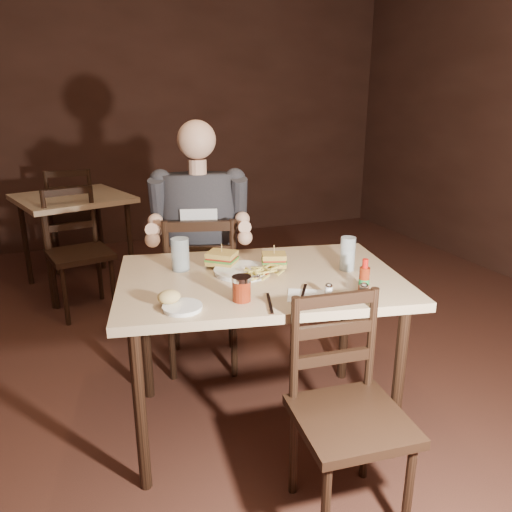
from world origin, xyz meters
name	(u,v)px	position (x,y,z in m)	size (l,w,h in m)	color
room_shell	(220,133)	(0.00, 0.00, 1.40)	(7.00, 7.00, 7.00)	#331812
main_table	(260,292)	(0.18, 0.03, 0.69)	(1.38, 1.06, 0.77)	tan
bg_table	(73,207)	(-0.53, 2.29, 0.68)	(1.00, 1.00, 0.77)	tan
chair_far	(202,290)	(0.09, 0.70, 0.46)	(0.43, 0.47, 0.93)	black
chair_near	(351,419)	(0.28, -0.61, 0.42)	(0.39, 0.43, 0.85)	black
bg_chair_far	(73,218)	(-0.53, 2.84, 0.46)	(0.43, 0.47, 0.93)	black
bg_chair_near	(80,254)	(-0.53, 1.74, 0.45)	(0.41, 0.45, 0.90)	black
diner	(199,210)	(0.08, 0.65, 0.95)	(0.54, 0.43, 0.94)	#2C2A2F
dinner_plate	(242,272)	(0.12, 0.10, 0.78)	(0.25, 0.25, 0.01)	white
sandwich_left	(222,253)	(0.06, 0.21, 0.84)	(0.13, 0.11, 0.11)	gold
sandwich_right	(274,256)	(0.28, 0.10, 0.83)	(0.11, 0.09, 0.10)	gold
fries_pile	(264,271)	(0.19, 0.00, 0.80)	(0.24, 0.17, 0.04)	#D2C059
ketchup_dollop	(264,273)	(0.19, 0.01, 0.79)	(0.04, 0.04, 0.01)	maroon
glass_left	(180,254)	(-0.13, 0.24, 0.85)	(0.08, 0.08, 0.15)	silver
glass_right	(348,254)	(0.59, -0.04, 0.85)	(0.07, 0.07, 0.16)	silver
hot_sauce	(364,275)	(0.51, -0.29, 0.84)	(0.04, 0.04, 0.14)	maroon
salt_shaker	(329,291)	(0.34, -0.30, 0.80)	(0.03, 0.03, 0.06)	white
pepper_shaker	(364,292)	(0.46, -0.36, 0.80)	(0.03, 0.03, 0.06)	#38332D
syrup_dispenser	(242,289)	(0.01, -0.20, 0.82)	(0.08, 0.08, 0.10)	maroon
napkin	(306,296)	(0.27, -0.25, 0.77)	(0.15, 0.14, 0.00)	white
knife	(270,303)	(0.10, -0.27, 0.78)	(0.01, 0.20, 0.00)	silver
fork	(304,292)	(0.27, -0.22, 0.78)	(0.01, 0.16, 0.01)	silver
side_plate	(182,308)	(-0.23, -0.20, 0.78)	(0.15, 0.15, 0.01)	white
bread_roll	(169,297)	(-0.27, -0.15, 0.81)	(0.09, 0.07, 0.05)	tan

